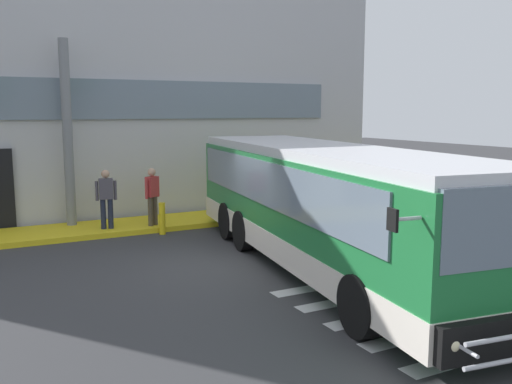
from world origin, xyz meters
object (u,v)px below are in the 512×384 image
object	(u,v)px
entry_support_column	(67,134)
bus_main_foreground	(326,210)
safety_bollard_yellow	(162,219)
passenger_near_column	(106,195)
passenger_by_doorway	(152,194)

from	to	relation	value
entry_support_column	bus_main_foreground	size ratio (longest dim) A/B	0.47
bus_main_foreground	safety_bollard_yellow	bearing A→B (deg)	112.74
passenger_near_column	bus_main_foreground	bearing A→B (deg)	-59.21
bus_main_foreground	passenger_near_column	xyz separation A→B (m)	(-3.46, 5.80, -0.22)
bus_main_foreground	passenger_by_doorway	world-z (taller)	bus_main_foreground
entry_support_column	passenger_by_doorway	world-z (taller)	entry_support_column
entry_support_column	bus_main_foreground	bearing A→B (deg)	-57.93
safety_bollard_yellow	entry_support_column	bearing A→B (deg)	140.26
passenger_near_column	entry_support_column	bearing A→B (deg)	128.82
bus_main_foreground	passenger_near_column	distance (m)	6.75
bus_main_foreground	passenger_by_doorway	size ratio (longest dim) A/B	6.82
bus_main_foreground	passenger_near_column	world-z (taller)	bus_main_foreground
passenger_near_column	passenger_by_doorway	distance (m)	1.30
bus_main_foreground	passenger_near_column	bearing A→B (deg)	120.79
passenger_by_doorway	safety_bollard_yellow	size ratio (longest dim) A/B	1.86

